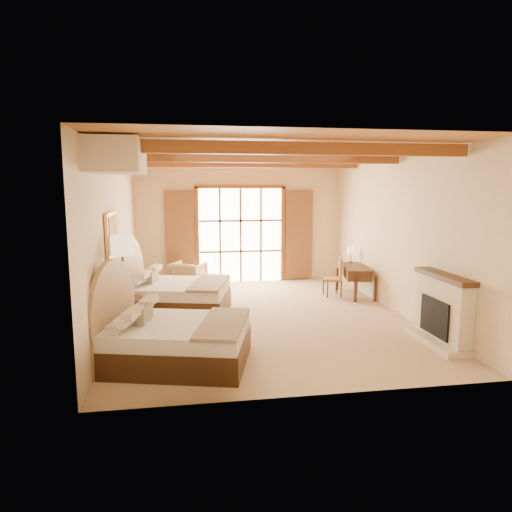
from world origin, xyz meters
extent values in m
plane|color=tan|center=(0.00, 0.00, 0.00)|extent=(7.00, 7.00, 0.00)
plane|color=beige|center=(0.00, 3.50, 1.60)|extent=(5.50, 0.00, 5.50)
plane|color=beige|center=(-2.75, 0.00, 1.60)|extent=(0.00, 7.00, 7.00)
plane|color=beige|center=(2.75, 0.00, 1.60)|extent=(0.00, 7.00, 7.00)
plane|color=#AD662F|center=(0.00, 0.00, 3.20)|extent=(7.00, 7.00, 0.00)
cube|color=white|center=(0.00, 3.46, 1.25)|extent=(2.20, 0.02, 2.50)
cube|color=brown|center=(-1.60, 3.43, 1.25)|extent=(0.75, 0.06, 2.40)
cube|color=brown|center=(1.60, 3.43, 1.25)|extent=(0.75, 0.06, 2.40)
cube|color=beige|center=(2.62, -2.00, 0.55)|extent=(0.25, 1.30, 1.10)
cube|color=black|center=(2.55, -2.00, 0.45)|extent=(0.18, 0.80, 0.60)
cube|color=beige|center=(2.53, -2.00, 0.05)|extent=(0.45, 1.40, 0.10)
cube|color=#3F2C16|center=(2.61, -2.00, 1.12)|extent=(0.30, 1.40, 0.08)
cube|color=#EFAE57|center=(-2.71, -0.75, 1.75)|extent=(0.05, 0.95, 0.75)
cube|color=gold|center=(-2.68, -0.75, 1.75)|extent=(0.02, 0.82, 0.62)
cube|color=beige|center=(-2.40, -2.00, 2.95)|extent=(0.70, 1.40, 0.45)
cube|color=#3F2C16|center=(-1.65, -2.17, 0.20)|extent=(2.32, 1.97, 0.39)
cube|color=white|center=(-1.65, -2.17, 0.50)|extent=(2.27, 1.93, 0.21)
cube|color=gray|center=(-0.97, -2.17, 0.61)|extent=(0.97, 1.64, 0.05)
cube|color=gray|center=(-2.11, -2.17, 0.72)|extent=(0.22, 0.43, 0.23)
cube|color=#3F2C16|center=(-1.69, 0.57, 0.20)|extent=(2.36, 2.00, 0.40)
cube|color=white|center=(-1.69, 0.57, 0.51)|extent=(2.32, 1.96, 0.22)
cube|color=gray|center=(-1.00, 0.57, 0.63)|extent=(0.98, 1.68, 0.05)
cube|color=gray|center=(-2.17, 0.57, 0.74)|extent=(0.22, 0.44, 0.24)
cube|color=#3F2C16|center=(-2.49, -0.41, 0.28)|extent=(0.61, 0.61, 0.57)
cylinder|color=#362816|center=(-2.50, -1.08, 0.02)|extent=(0.25, 0.25, 0.03)
cylinder|color=#362816|center=(-2.50, -1.08, 0.78)|extent=(0.04, 0.04, 1.51)
cylinder|color=beige|center=(-2.50, -1.08, 1.61)|extent=(0.37, 0.37, 0.31)
imported|color=#9E8252|center=(-1.42, 2.59, 0.36)|extent=(1.02, 1.03, 0.71)
cube|color=#A18153|center=(-1.03, 2.22, 0.21)|extent=(0.67, 0.67, 0.42)
cube|color=#3F2C16|center=(2.46, 1.40, 0.68)|extent=(0.83, 1.40, 0.05)
cube|color=#3F2C16|center=(2.46, 1.40, 0.56)|extent=(0.81, 1.36, 0.21)
cube|color=#B47A36|center=(1.90, 1.43, 0.41)|extent=(0.51, 0.51, 0.05)
cube|color=#B47A36|center=(2.08, 1.43, 0.68)|extent=(0.16, 0.40, 0.50)
cylinder|color=#362816|center=(2.53, 1.93, 0.72)|extent=(0.11, 0.11, 0.02)
cylinder|color=#362816|center=(2.53, 1.93, 0.84)|extent=(0.02, 0.02, 0.26)
cylinder|color=beige|center=(2.53, 1.93, 1.00)|extent=(0.18, 0.18, 0.15)
camera|label=1|loc=(-1.53, -8.61, 2.54)|focal=32.00mm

